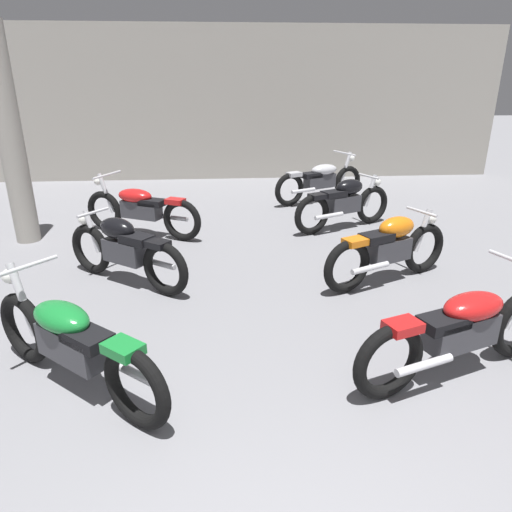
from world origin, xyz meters
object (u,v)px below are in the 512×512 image
object	(u,v)px
support_pillar	(10,138)
motorcycle_left_row_1	(72,342)
motorcycle_left_row_3	(141,208)
motorcycle_right_row_3	(344,202)
motorcycle_right_row_2	(389,248)
motorcycle_right_row_4	(320,180)
motorcycle_left_row_2	(125,249)
motorcycle_right_row_1	(462,329)

from	to	relation	value
support_pillar	motorcycle_left_row_1	size ratio (longest dim) A/B	1.84
motorcycle_left_row_3	motorcycle_right_row_3	bearing A→B (deg)	1.40
motorcycle_right_row_2	motorcycle_right_row_4	bearing A→B (deg)	90.30
motorcycle_left_row_2	motorcycle_right_row_3	world-z (taller)	same
motorcycle_left_row_3	motorcycle_right_row_2	size ratio (longest dim) A/B	1.09
motorcycle_left_row_1	motorcycle_right_row_1	bearing A→B (deg)	-0.90
motorcycle_right_row_1	motorcycle_right_row_4	size ratio (longest dim) A/B	1.04
motorcycle_right_row_1	support_pillar	bearing A→B (deg)	141.99
motorcycle_left_row_2	motorcycle_right_row_3	size ratio (longest dim) A/B	0.90
motorcycle_right_row_2	motorcycle_left_row_1	bearing A→B (deg)	-149.75
motorcycle_left_row_1	motorcycle_right_row_4	xyz separation A→B (m)	(3.30, 6.01, 0.00)
motorcycle_left_row_3	motorcycle_left_row_2	bearing A→B (deg)	-87.17
motorcycle_right_row_1	motorcycle_right_row_2	bearing A→B (deg)	88.20
motorcycle_left_row_1	motorcycle_right_row_4	size ratio (longest dim) A/B	0.87
motorcycle_left_row_2	motorcycle_right_row_2	bearing A→B (deg)	-3.58
support_pillar	motorcycle_right_row_2	bearing A→B (deg)	-21.14
support_pillar	motorcycle_right_row_3	distance (m)	5.29
motorcycle_right_row_2	motorcycle_right_row_1	bearing A→B (deg)	-91.80
motorcycle_left_row_1	motorcycle_left_row_2	world-z (taller)	motorcycle_left_row_1
motorcycle_left_row_3	motorcycle_right_row_2	distance (m)	4.00
motorcycle_right_row_1	motorcycle_left_row_3	bearing A→B (deg)	128.86
motorcycle_right_row_4	motorcycle_right_row_3	bearing A→B (deg)	-89.31
motorcycle_left_row_3	support_pillar	bearing A→B (deg)	-175.54
support_pillar	motorcycle_left_row_1	xyz separation A→B (m)	(1.84, -3.94, -1.15)
motorcycle_right_row_4	motorcycle_right_row_2	bearing A→B (deg)	-89.70
motorcycle_right_row_4	motorcycle_left_row_3	bearing A→B (deg)	-150.04
motorcycle_left_row_1	motorcycle_right_row_4	world-z (taller)	same
motorcycle_left_row_3	motorcycle_right_row_1	size ratio (longest dim) A/B	0.96
motorcycle_left_row_2	motorcycle_left_row_3	xyz separation A→B (m)	(-0.10, 1.93, -0.01)
motorcycle_left_row_3	motorcycle_right_row_4	distance (m)	3.88
motorcycle_left_row_1	motorcycle_right_row_1	xyz separation A→B (m)	(3.26, -0.05, 0.00)
motorcycle_right_row_2	support_pillar	bearing A→B (deg)	158.86
motorcycle_right_row_4	support_pillar	bearing A→B (deg)	-158.00
motorcycle_left_row_1	motorcycle_left_row_3	xyz separation A→B (m)	(-0.06, 4.08, 0.00)
support_pillar	motorcycle_right_row_4	size ratio (longest dim) A/B	1.60
motorcycle_right_row_4	motorcycle_left_row_1	bearing A→B (deg)	-118.78
motorcycle_right_row_3	motorcycle_right_row_2	bearing A→B (deg)	-90.02
motorcycle_left_row_1	motorcycle_right_row_2	distance (m)	3.85
motorcycle_left_row_1	motorcycle_right_row_1	size ratio (longest dim) A/B	0.84
support_pillar	motorcycle_right_row_4	bearing A→B (deg)	22.00
motorcycle_right_row_2	motorcycle_right_row_3	size ratio (longest dim) A/B	1.00
motorcycle_left_row_3	motorcycle_right_row_1	world-z (taller)	same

